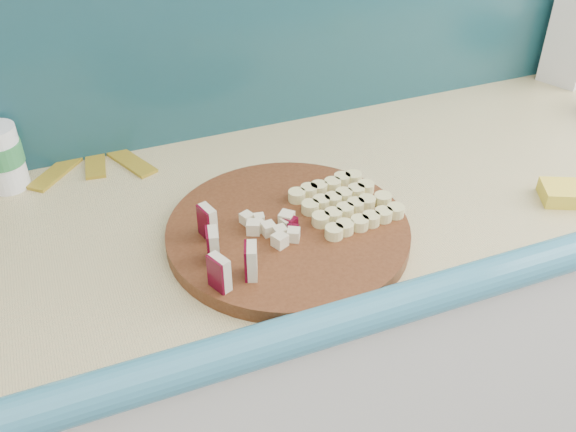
% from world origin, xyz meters
% --- Properties ---
extents(kitchen_counter, '(2.20, 0.63, 0.91)m').
position_xyz_m(kitchen_counter, '(0.10, 1.50, 0.46)').
color(kitchen_counter, silver).
rests_on(kitchen_counter, ground).
extents(cutting_board, '(0.44, 0.44, 0.02)m').
position_xyz_m(cutting_board, '(-0.11, 1.40, 0.92)').
color(cutting_board, '#401E0D').
rests_on(cutting_board, kitchen_counter).
extents(apple_wedges, '(0.07, 0.16, 0.05)m').
position_xyz_m(apple_wedges, '(-0.23, 1.35, 0.96)').
color(apple_wedges, beige).
rests_on(apple_wedges, cutting_board).
extents(apple_chunks, '(0.06, 0.07, 0.02)m').
position_xyz_m(apple_chunks, '(-0.13, 1.40, 0.94)').
color(apple_chunks, beige).
rests_on(apple_chunks, cutting_board).
extents(banana_slices, '(0.16, 0.16, 0.02)m').
position_xyz_m(banana_slices, '(0.00, 1.42, 0.94)').
color(banana_slices, '#DDD487').
rests_on(banana_slices, cutting_board).
extents(canister, '(0.07, 0.07, 0.12)m').
position_xyz_m(canister, '(-0.52, 1.73, 0.97)').
color(canister, white).
rests_on(canister, kitchen_counter).
extents(sponge, '(0.11, 0.10, 0.03)m').
position_xyz_m(sponge, '(0.39, 1.32, 0.92)').
color(sponge, yellow).
rests_on(sponge, kitchen_counter).
extents(banana_peel, '(0.23, 0.20, 0.01)m').
position_xyz_m(banana_peel, '(-0.36, 1.76, 0.91)').
color(banana_peel, '#B09921').
rests_on(banana_peel, kitchen_counter).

